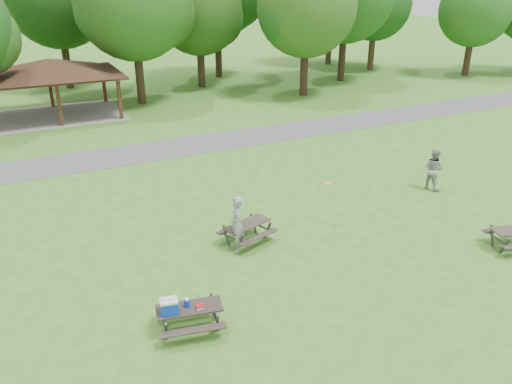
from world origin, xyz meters
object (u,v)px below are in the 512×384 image
at_px(picnic_table_near, 183,310).
at_px(frisbee_thrower, 237,224).
at_px(frisbee_catcher, 433,169).
at_px(picnic_table_middle, 247,228).

relative_size(picnic_table_near, frisbee_thrower, 0.98).
xyz_separation_m(picnic_table_near, frisbee_thrower, (3.03, 3.30, 0.31)).
height_order(frisbee_thrower, frisbee_catcher, frisbee_thrower).
bearing_deg(picnic_table_near, picnic_table_middle, 45.55).
bearing_deg(frisbee_catcher, frisbee_thrower, 82.44).
xyz_separation_m(picnic_table_middle, frisbee_catcher, (9.36, 0.75, 0.37)).
height_order(picnic_table_near, picnic_table_middle, picnic_table_near).
bearing_deg(picnic_table_middle, picnic_table_near, -134.45).
distance_m(frisbee_thrower, frisbee_catcher, 9.96).
bearing_deg(picnic_table_near, frisbee_thrower, 47.46).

